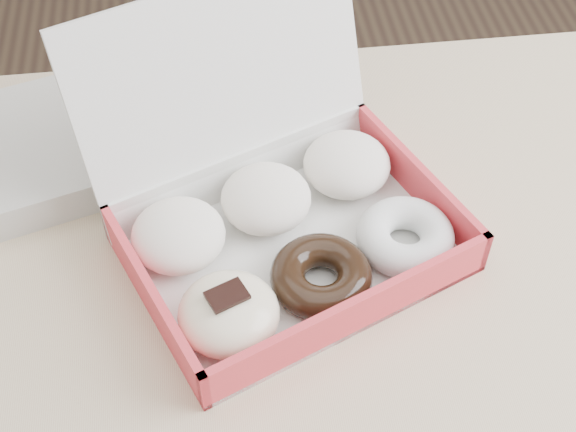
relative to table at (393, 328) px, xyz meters
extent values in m
cube|color=tan|center=(0.00, 0.00, 0.06)|extent=(1.20, 0.80, 0.04)
cube|color=silver|center=(-0.10, 0.06, 0.08)|extent=(0.39, 0.35, 0.01)
cube|color=#D9353D|center=(-0.06, -0.05, 0.11)|extent=(0.30, 0.13, 0.05)
cube|color=silver|center=(-0.15, 0.16, 0.11)|extent=(0.30, 0.13, 0.05)
cube|color=#D9353D|center=(-0.25, -0.01, 0.11)|extent=(0.10, 0.22, 0.05)
cube|color=#D9353D|center=(0.04, 0.12, 0.11)|extent=(0.10, 0.22, 0.05)
cube|color=silver|center=(-0.16, 0.18, 0.20)|extent=(0.33, 0.20, 0.23)
ellipsoid|color=white|center=(-0.22, 0.07, 0.11)|extent=(0.13, 0.13, 0.05)
ellipsoid|color=white|center=(-0.13, 0.11, 0.11)|extent=(0.13, 0.13, 0.05)
ellipsoid|color=white|center=(-0.03, 0.15, 0.11)|extent=(0.13, 0.13, 0.05)
ellipsoid|color=beige|center=(-0.18, -0.04, 0.11)|extent=(0.13, 0.13, 0.05)
cube|color=black|center=(-0.18, -0.04, 0.14)|extent=(0.04, 0.04, 0.00)
torus|color=black|center=(-0.08, 0.00, 0.10)|extent=(0.13, 0.13, 0.04)
torus|color=white|center=(0.01, 0.04, 0.10)|extent=(0.13, 0.13, 0.04)
cube|color=beige|center=(-0.35, 0.24, 0.10)|extent=(0.31, 0.27, 0.04)
camera|label=1|loc=(-0.18, -0.47, 0.74)|focal=50.00mm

